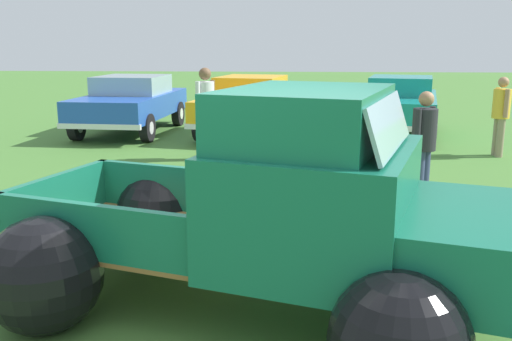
# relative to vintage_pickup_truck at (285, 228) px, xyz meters

# --- Properties ---
(ground_plane) EXTENTS (80.00, 80.00, 0.00)m
(ground_plane) POSITION_rel_vintage_pickup_truck_xyz_m (-0.37, 0.12, -0.76)
(ground_plane) COLOR #477A33
(vintage_pickup_truck) EXTENTS (4.98, 3.75, 1.96)m
(vintage_pickup_truck) POSITION_rel_vintage_pickup_truck_xyz_m (0.00, 0.00, 0.00)
(vintage_pickup_truck) COLOR black
(vintage_pickup_truck) RESTS_ON ground
(show_car_0) EXTENTS (2.18, 4.34, 1.43)m
(show_car_0) POSITION_rel_vintage_pickup_truck_xyz_m (-4.06, 9.71, 0.03)
(show_car_0) COLOR black
(show_car_0) RESTS_ON ground
(show_car_1) EXTENTS (2.60, 4.50, 1.43)m
(show_car_1) POSITION_rel_vintage_pickup_truck_xyz_m (-1.02, 9.68, 0.02)
(show_car_1) COLOR black
(show_car_1) RESTS_ON ground
(show_car_2) EXTENTS (2.66, 4.44, 1.43)m
(show_car_2) POSITION_rel_vintage_pickup_truck_xyz_m (2.72, 9.81, 0.02)
(show_car_2) COLOR black
(show_car_2) RESTS_ON ground
(spectator_0) EXTENTS (0.48, 0.48, 1.61)m
(spectator_0) POSITION_rel_vintage_pickup_truck_xyz_m (1.90, 3.50, 0.15)
(spectator_0) COLOR navy
(spectator_0) RESTS_ON ground
(spectator_1) EXTENTS (0.36, 0.54, 1.60)m
(spectator_1) POSITION_rel_vintage_pickup_truck_xyz_m (4.21, 7.10, 0.15)
(spectator_1) COLOR gray
(spectator_1) RESTS_ON ground
(spectator_2) EXTENTS (0.47, 0.50, 1.79)m
(spectator_2) POSITION_rel_vintage_pickup_truck_xyz_m (-1.63, 6.36, 0.27)
(spectator_2) COLOR navy
(spectator_2) RESTS_ON ground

